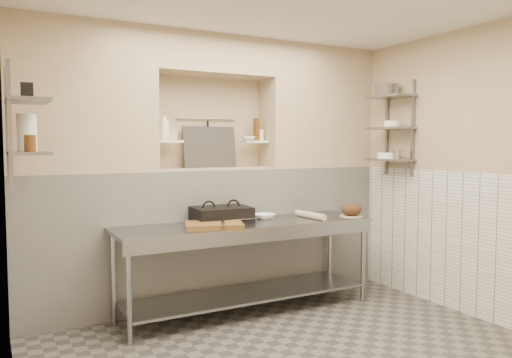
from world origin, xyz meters
TOP-DOWN VIEW (x-y plane):
  - wall_left at (-2.05, 0.00)m, footprint 0.10×3.90m
  - wall_right at (2.05, 0.00)m, footprint 0.10×3.90m
  - wall_back at (0.00, 2.00)m, footprint 4.00×0.10m
  - backwall_lower at (0.00, 1.75)m, footprint 4.00×0.40m
  - alcove_sill at (0.00, 1.75)m, footprint 1.30×0.40m
  - backwall_pillar_left at (-1.33, 1.75)m, footprint 1.35×0.40m
  - backwall_pillar_right at (1.33, 1.75)m, footprint 1.35×0.40m
  - backwall_header at (0.00, 1.75)m, footprint 1.30×0.40m
  - wainscot_left at (-1.99, 0.00)m, footprint 0.02×3.90m
  - wainscot_right at (1.99, 0.00)m, footprint 0.02×3.90m
  - alcove_shelf_left at (-0.50, 1.75)m, footprint 0.28×0.16m
  - alcove_shelf_right at (0.50, 1.75)m, footprint 0.28×0.16m
  - utensil_rail at (0.00, 1.92)m, footprint 0.70×0.02m
  - hanging_steel at (0.00, 1.90)m, footprint 0.02×0.02m
  - splash_panel at (0.00, 1.85)m, footprint 0.60×0.08m
  - shelf_rail_left_a at (-1.98, 1.25)m, footprint 0.03×0.03m
  - shelf_rail_left_b at (-1.98, 0.85)m, footprint 0.03×0.03m
  - wall_shelf_left_lower at (-1.84, 1.05)m, footprint 0.30×0.50m
  - wall_shelf_left_upper at (-1.84, 1.05)m, footprint 0.30×0.50m
  - shelf_rail_right_a at (1.98, 1.25)m, footprint 0.03×0.03m
  - shelf_rail_right_b at (1.98, 0.85)m, footprint 0.03×0.03m
  - wall_shelf_right_lower at (1.84, 1.05)m, footprint 0.30×0.50m
  - wall_shelf_right_mid at (1.84, 1.05)m, footprint 0.30×0.50m
  - wall_shelf_right_upper at (1.84, 1.05)m, footprint 0.30×0.50m
  - prep_table at (0.11, 1.18)m, footprint 2.60×0.70m
  - panini_press at (-0.10, 1.34)m, footprint 0.58×0.43m
  - cutting_board at (-0.30, 1.06)m, footprint 0.61×0.52m
  - knife_blade at (0.04, 1.13)m, footprint 0.28×0.05m
  - tongs at (-0.25, 0.97)m, footprint 0.13×0.28m
  - mixing_bowl at (0.38, 1.32)m, footprint 0.26×0.26m
  - rolling_pin at (0.82, 1.13)m, footprint 0.11×0.45m
  - bread_board at (1.28, 1.03)m, footprint 0.24×0.24m
  - bread_loaf at (1.28, 1.03)m, footprint 0.22×0.22m
  - bottle_soap at (-0.54, 1.74)m, footprint 0.12×0.12m
  - jar_alcove at (-0.44, 1.79)m, footprint 0.08×0.08m
  - bowl_alcove at (0.40, 1.70)m, footprint 0.19×0.19m
  - condiment_a at (0.53, 1.75)m, footprint 0.06×0.06m
  - condiment_b at (0.53, 1.78)m, footprint 0.06×0.06m
  - condiment_c at (0.59, 1.79)m, footprint 0.07×0.07m
  - jug_left at (-1.84, 1.23)m, footprint 0.15×0.15m
  - jar_left at (-1.84, 0.93)m, footprint 0.08×0.08m
  - box_left_upper at (-1.84, 1.08)m, footprint 0.09×0.09m
  - bowl_right at (1.84, 1.09)m, footprint 0.22×0.22m
  - canister_right at (1.84, 0.95)m, footprint 0.09×0.09m
  - bowl_right_mid at (1.84, 1.02)m, footprint 0.18×0.18m
  - basket_right at (1.84, 1.13)m, footprint 0.18×0.21m

SIDE VIEW (x-z plane):
  - prep_table at x=0.11m, z-range 0.19..1.09m
  - backwall_lower at x=0.00m, z-range 0.00..1.40m
  - wainscot_left at x=-1.99m, z-range 0.00..1.40m
  - wainscot_right at x=1.99m, z-range 0.00..1.40m
  - bread_board at x=1.28m, z-range 0.90..0.91m
  - cutting_board at x=-0.30m, z-range 0.90..0.95m
  - mixing_bowl at x=0.38m, z-range 0.90..0.95m
  - rolling_pin at x=0.82m, z-range 0.90..0.97m
  - knife_blade at x=0.04m, z-range 0.95..0.95m
  - tongs at x=-0.25m, z-range 0.95..0.97m
  - panini_press at x=-0.10m, z-range 0.90..1.05m
  - bread_loaf at x=1.28m, z-range 0.91..1.05m
  - wall_left at x=-2.05m, z-range 0.00..2.80m
  - wall_right at x=2.05m, z-range 0.00..2.80m
  - wall_back at x=0.00m, z-range 0.00..2.80m
  - alcove_sill at x=0.00m, z-range 1.40..1.42m
  - wall_shelf_right_lower at x=1.84m, z-range 1.49..1.51m
  - bowl_right at x=1.84m, z-range 1.51..1.58m
  - canister_right at x=1.84m, z-range 1.51..1.61m
  - wall_shelf_left_lower at x=-1.84m, z-range 1.59..1.61m
  - splash_panel at x=0.00m, z-range 1.42..1.86m
  - jar_left at x=-1.84m, z-range 1.61..1.74m
  - alcove_shelf_left at x=-0.50m, z-range 1.69..1.71m
  - alcove_shelf_right at x=0.50m, z-range 1.69..1.71m
  - bowl_alcove at x=0.40m, z-range 1.71..1.76m
  - jug_left at x=-1.84m, z-range 1.61..1.91m
  - jar_alcove at x=-0.44m, z-range 1.71..1.83m
  - condiment_c at x=0.59m, z-range 1.71..1.84m
  - hanging_steel at x=0.00m, z-range 1.63..1.93m
  - shelf_rail_left_a at x=-1.98m, z-range 1.33..2.27m
  - shelf_rail_left_b at x=-1.98m, z-range 1.33..2.27m
  - condiment_a at x=0.53m, z-range 1.71..1.92m
  - condiment_b at x=0.53m, z-range 1.71..1.96m
  - shelf_rail_right_a at x=1.98m, z-range 1.33..2.38m
  - shelf_rail_right_b at x=1.98m, z-range 1.33..2.38m
  - wall_shelf_right_mid at x=1.84m, z-range 1.84..1.86m
  - bottle_soap at x=-0.54m, z-range 1.71..1.99m
  - bowl_right_mid at x=1.84m, z-range 1.86..1.93m
  - utensil_rail at x=0.00m, z-range 1.94..1.96m
  - wall_shelf_left_upper at x=-1.84m, z-range 1.99..2.01m
  - box_left_upper at x=-1.84m, z-range 2.01..2.14m
  - backwall_pillar_left at x=-1.33m, z-range 1.40..2.80m
  - backwall_pillar_right at x=1.33m, z-range 1.40..2.80m
  - wall_shelf_right_upper at x=1.84m, z-range 2.19..2.21m
  - basket_right at x=1.84m, z-range 2.21..2.35m
  - backwall_header at x=0.00m, z-range 2.40..2.80m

